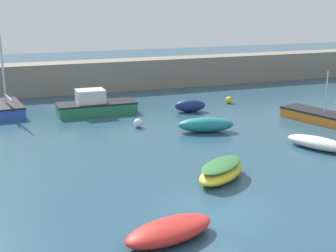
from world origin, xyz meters
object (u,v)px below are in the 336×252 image
(fishing_dinghy_green, at_px, (190,106))
(mooring_buoy_yellow, at_px, (229,100))
(sailboat_short_mast, at_px, (324,117))
(open_tender_yellow, at_px, (169,231))
(rowboat_white_midwater, at_px, (206,125))
(motorboat_grey_hull, at_px, (95,105))
(sailboat_tall_mast, at_px, (6,108))
(rowboat_blue_near, at_px, (318,143))
(mooring_buoy_white, at_px, (138,123))
(rowboat_with_red_cover, at_px, (221,171))

(fishing_dinghy_green, distance_m, mooring_buoy_yellow, 4.25)
(sailboat_short_mast, distance_m, mooring_buoy_yellow, 8.11)
(open_tender_yellow, bearing_deg, rowboat_white_midwater, 44.88)
(sailboat_short_mast, bearing_deg, motorboat_grey_hull, 43.90)
(fishing_dinghy_green, height_order, open_tender_yellow, fishing_dinghy_green)
(fishing_dinghy_green, bearing_deg, rowboat_white_midwater, 89.00)
(sailboat_short_mast, relative_size, mooring_buoy_yellow, 12.42)
(fishing_dinghy_green, distance_m, sailboat_tall_mast, 12.94)
(rowboat_blue_near, xyz_separation_m, mooring_buoy_white, (-7.76, 7.63, -0.04))
(rowboat_blue_near, bearing_deg, motorboat_grey_hull, 11.75)
(mooring_buoy_yellow, height_order, mooring_buoy_white, mooring_buoy_white)
(motorboat_grey_hull, relative_size, mooring_buoy_white, 9.77)
(sailboat_tall_mast, xyz_separation_m, mooring_buoy_yellow, (16.33, -2.21, -0.18))
(rowboat_with_red_cover, relative_size, mooring_buoy_white, 6.01)
(rowboat_white_midwater, xyz_separation_m, fishing_dinghy_green, (1.23, 5.26, -0.00))
(motorboat_grey_hull, bearing_deg, sailboat_tall_mast, 162.18)
(open_tender_yellow, distance_m, mooring_buoy_yellow, 22.02)
(rowboat_white_midwater, bearing_deg, open_tender_yellow, 75.78)
(open_tender_yellow, bearing_deg, fishing_dinghy_green, 49.77)
(rowboat_with_red_cover, xyz_separation_m, mooring_buoy_yellow, (7.92, 14.25, -0.15))
(sailboat_short_mast, bearing_deg, open_tender_yellow, 109.94)
(sailboat_short_mast, distance_m, motorboat_grey_hull, 15.55)
(motorboat_grey_hull, distance_m, mooring_buoy_white, 4.95)
(motorboat_grey_hull, xyz_separation_m, mooring_buoy_white, (1.72, -4.63, -0.33))
(sailboat_tall_mast, bearing_deg, open_tender_yellow, -174.97)
(fishing_dinghy_green, xyz_separation_m, mooring_buoy_white, (-4.79, -2.83, -0.16))
(sailboat_short_mast, distance_m, sailboat_tall_mast, 21.65)
(sailboat_short_mast, xyz_separation_m, open_tender_yellow, (-15.01, -10.93, -0.03))
(motorboat_grey_hull, xyz_separation_m, fishing_dinghy_green, (6.51, -1.80, -0.17))
(mooring_buoy_yellow, bearing_deg, sailboat_short_mast, -68.23)
(rowboat_blue_near, distance_m, mooring_buoy_yellow, 12.06)
(rowboat_blue_near, distance_m, mooring_buoy_white, 10.88)
(motorboat_grey_hull, distance_m, rowboat_white_midwater, 8.81)
(rowboat_white_midwater, relative_size, sailboat_tall_mast, 0.65)
(motorboat_grey_hull, height_order, mooring_buoy_yellow, motorboat_grey_hull)
(sailboat_short_mast, distance_m, fishing_dinghy_green, 9.17)
(sailboat_short_mast, bearing_deg, rowboat_blue_near, 122.26)
(sailboat_short_mast, bearing_deg, sailboat_tall_mast, 47.14)
(rowboat_blue_near, height_order, mooring_buoy_white, rowboat_blue_near)
(rowboat_white_midwater, bearing_deg, fishing_dinghy_green, -87.03)
(fishing_dinghy_green, bearing_deg, mooring_buoy_white, 42.77)
(rowboat_white_midwater, distance_m, fishing_dinghy_green, 5.40)
(mooring_buoy_yellow, distance_m, mooring_buoy_white, 9.78)
(rowboat_white_midwater, height_order, sailboat_tall_mast, sailboat_tall_mast)
(rowboat_white_midwater, height_order, open_tender_yellow, rowboat_white_midwater)
(sailboat_short_mast, distance_m, open_tender_yellow, 18.57)
(rowboat_white_midwater, height_order, mooring_buoy_yellow, rowboat_white_midwater)
(rowboat_blue_near, distance_m, sailboat_tall_mast, 20.93)
(sailboat_short_mast, height_order, open_tender_yellow, sailboat_short_mast)
(fishing_dinghy_green, relative_size, mooring_buoy_white, 4.18)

